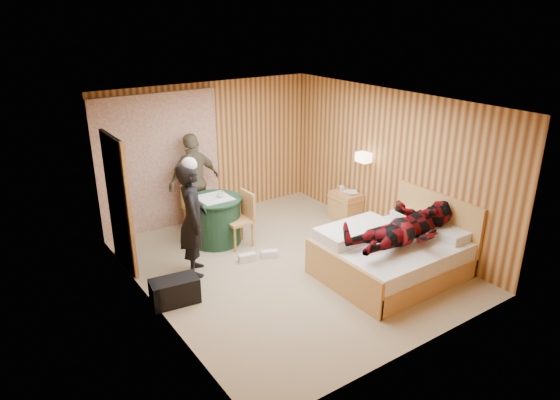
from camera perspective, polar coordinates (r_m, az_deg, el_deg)
floor at (r=7.77m, az=0.82°, el=-7.40°), size 4.20×5.00×0.01m
ceiling at (r=6.93m, az=0.92°, el=11.09°), size 4.20×5.00×0.01m
wall_back at (r=9.31m, az=-8.07°, el=5.60°), size 4.20×0.02×2.50m
wall_left at (r=6.36m, az=-14.80°, el=-2.34°), size 0.02×5.00×2.50m
wall_right at (r=8.58m, az=12.44°, el=3.96°), size 0.02×5.00×2.50m
curtain at (r=8.89m, az=-13.62°, el=4.12°), size 2.20×0.08×2.40m
doorway at (r=7.70m, az=-18.00°, el=-0.34°), size 0.06×0.90×2.05m
wall_lamp at (r=8.74m, az=9.54°, el=4.83°), size 0.26×0.24×0.16m
bed at (r=7.57m, az=12.64°, el=-6.08°), size 1.99×1.56×1.07m
nightstand at (r=9.29m, az=7.49°, el=-0.71°), size 0.42×0.57×0.55m
round_table at (r=8.40m, az=-7.40°, el=-2.25°), size 0.90×0.90×0.80m
chair_far at (r=8.92m, az=-9.70°, el=0.01°), size 0.55×0.55×0.93m
chair_near at (r=8.21m, az=-4.32°, el=-1.70°), size 0.42×0.42×0.92m
duffel_bag at (r=6.90m, az=-11.94°, el=-10.14°), size 0.67×0.42×0.36m
sneaker_left at (r=7.86m, az=-3.78°, el=-6.58°), size 0.29×0.16×0.12m
sneaker_right at (r=7.95m, az=-1.23°, el=-6.20°), size 0.29×0.20×0.12m
woman_standing at (r=7.30m, az=-9.93°, el=-2.22°), size 0.61×0.73×1.71m
man_at_table at (r=8.87m, az=-9.77°, el=2.09°), size 1.07×0.58×1.72m
man_on_bed at (r=7.18m, az=14.49°, el=-2.02°), size 0.86×0.67×1.77m
book_lower at (r=9.15m, az=7.77°, el=0.79°), size 0.26×0.28×0.02m
book_upper at (r=9.15m, az=7.78°, el=0.91°), size 0.26×0.28×0.02m
cup_nightstand at (r=9.27m, az=7.05°, el=1.32°), size 0.11×0.11×0.09m
cup_table at (r=8.24m, az=-6.76°, el=0.62°), size 0.16×0.16×0.10m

